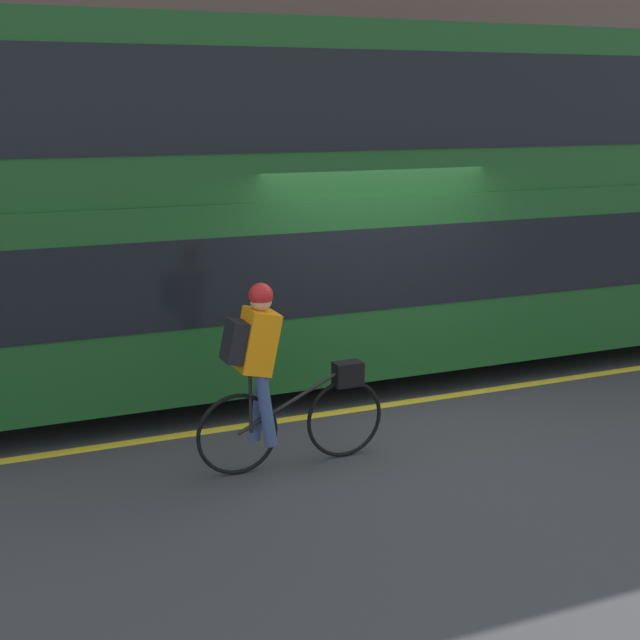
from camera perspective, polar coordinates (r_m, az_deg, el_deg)
name	(u,v)px	position (r m, az deg, el deg)	size (l,w,h in m)	color
ground_plane	(381,409)	(9.50, 3.90, -5.73)	(80.00, 80.00, 0.00)	#38383A
road_center_line	(377,406)	(9.58, 3.64, -5.54)	(50.00, 0.14, 0.01)	yellow
sidewalk_curb	(240,309)	(13.72, -5.15, 0.69)	(60.00, 2.32, 0.13)	gray
building_facade	(208,40)	(14.65, -7.17, 17.35)	(60.00, 0.30, 8.20)	brown
bus	(382,189)	(10.55, 3.99, 8.39)	(10.45, 2.54, 3.96)	black
cyclist_on_bike	(273,371)	(7.73, -3.05, -3.28)	(1.76, 0.32, 1.69)	black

